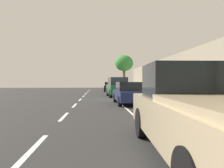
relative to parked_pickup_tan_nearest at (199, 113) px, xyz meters
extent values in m
plane|color=#2B2B2B|center=(-0.47, 14.07, -0.90)|extent=(72.71, 72.71, 0.00)
cube|color=#A6928C|center=(3.32, 14.07, -0.83)|extent=(4.26, 45.44, 0.14)
cube|color=gray|center=(1.11, 14.07, -0.83)|extent=(0.16, 45.44, 0.14)
cube|color=white|center=(-3.48, 0.84, -0.90)|extent=(0.14, 2.20, 0.01)
cube|color=white|center=(-3.48, 5.04, -0.90)|extent=(0.14, 2.20, 0.01)
cube|color=white|center=(-3.48, 9.24, -0.90)|extent=(0.14, 2.20, 0.01)
cube|color=white|center=(-3.48, 13.44, -0.90)|extent=(0.14, 2.20, 0.01)
cube|color=white|center=(-3.48, 17.64, -0.90)|extent=(0.14, 2.20, 0.01)
cube|color=white|center=(-3.48, 21.84, -0.90)|extent=(0.14, 2.20, 0.01)
cube|color=white|center=(-3.48, 26.04, -0.90)|extent=(0.14, 2.20, 0.01)
cube|color=white|center=(-3.48, 30.24, -0.90)|extent=(0.14, 2.20, 0.01)
cube|color=white|center=(-3.48, 34.44, -0.90)|extent=(0.14, 2.20, 0.01)
cube|color=white|center=(-0.36, 14.07, -0.90)|extent=(0.12, 45.44, 0.01)
cube|color=gray|center=(5.71, 14.07, 1.20)|extent=(0.50, 45.44, 4.19)
cube|color=tan|center=(-0.01, -0.11, -0.15)|extent=(2.22, 5.39, 0.80)
cube|color=black|center=(0.04, 0.82, 0.65)|extent=(1.80, 1.58, 0.80)
cylinder|color=black|center=(0.98, 1.49, -0.50)|extent=(0.26, 0.81, 0.80)
cylinder|color=black|center=(-0.82, 1.58, -0.50)|extent=(0.26, 0.81, 0.80)
cube|color=navy|center=(0.16, 9.86, -0.30)|extent=(1.85, 4.44, 0.64)
cube|color=black|center=(0.16, 9.86, 0.32)|extent=(1.59, 2.13, 0.60)
cylinder|color=black|center=(0.94, 11.24, -0.57)|extent=(0.23, 0.66, 0.66)
cylinder|color=black|center=(-0.68, 11.20, -0.57)|extent=(0.23, 0.66, 0.66)
cylinder|color=black|center=(1.00, 8.51, -0.57)|extent=(0.23, 0.66, 0.66)
cylinder|color=black|center=(-0.62, 8.47, -0.57)|extent=(0.23, 0.66, 0.66)
cube|color=#1E512D|center=(0.06, 16.66, -0.12)|extent=(2.09, 4.77, 0.90)
cube|color=black|center=(0.06, 16.66, 0.71)|extent=(1.79, 3.16, 0.76)
cylinder|color=black|center=(0.88, 18.15, -0.52)|extent=(0.25, 0.77, 0.76)
cylinder|color=black|center=(-0.87, 18.08, -0.52)|extent=(0.25, 0.77, 0.76)
cylinder|color=black|center=(0.99, 15.24, -0.52)|extent=(0.25, 0.77, 0.76)
cylinder|color=black|center=(-0.75, 15.17, -0.52)|extent=(0.25, 0.77, 0.76)
cube|color=black|center=(0.03, 28.36, -0.30)|extent=(2.01, 4.49, 0.64)
cube|color=black|center=(0.03, 28.36, 0.32)|extent=(1.67, 2.19, 0.60)
cylinder|color=black|center=(0.91, 29.67, -0.57)|extent=(0.26, 0.67, 0.66)
cylinder|color=black|center=(-0.70, 29.77, -0.57)|extent=(0.26, 0.67, 0.66)
cylinder|color=black|center=(0.76, 26.95, -0.57)|extent=(0.26, 0.67, 0.66)
cylinder|color=black|center=(-0.86, 27.04, -0.57)|extent=(0.26, 0.67, 0.66)
torus|color=black|center=(0.26, 22.05, -0.56)|extent=(0.53, 0.49, 0.68)
torus|color=black|center=(1.03, 22.75, -0.56)|extent=(0.53, 0.49, 0.68)
cylinder|color=black|center=(0.55, 22.32, -0.48)|extent=(0.50, 0.46, 0.50)
cylinder|color=black|center=(0.82, 22.56, -0.49)|extent=(0.13, 0.12, 0.46)
cylinder|color=black|center=(0.58, 22.35, -0.25)|extent=(0.57, 0.51, 0.05)
cylinder|color=black|center=(0.90, 22.64, -0.64)|extent=(0.29, 0.26, 0.19)
cylinder|color=black|center=(0.94, 22.67, -0.41)|extent=(0.22, 0.20, 0.33)
cylinder|color=black|center=(0.28, 22.08, -0.40)|extent=(0.11, 0.10, 0.33)
cube|color=black|center=(0.85, 22.59, -0.22)|extent=(0.25, 0.23, 0.05)
cylinder|color=black|center=(0.31, 22.11, -0.18)|extent=(0.33, 0.36, 0.03)
cylinder|color=#C6B284|center=(0.78, 22.03, -0.47)|extent=(0.15, 0.15, 0.87)
cylinder|color=#C6B284|center=(0.91, 21.88, -0.47)|extent=(0.15, 0.15, 0.87)
cube|color=white|center=(0.84, 21.95, 0.28)|extent=(0.42, 0.44, 0.61)
cylinder|color=white|center=(0.67, 22.15, 0.25)|extent=(0.10, 0.10, 0.58)
cylinder|color=white|center=(1.01, 21.75, 0.25)|extent=(0.10, 0.10, 0.58)
sphere|color=tan|center=(0.84, 21.95, 0.70)|extent=(0.24, 0.24, 0.24)
sphere|color=navy|center=(0.84, 21.95, 0.75)|extent=(0.27, 0.27, 0.27)
cube|color=black|center=(0.99, 22.08, 0.30)|extent=(0.33, 0.35, 0.44)
cylinder|color=brown|center=(1.93, 25.17, 0.95)|extent=(0.34, 0.34, 3.42)
ellipsoid|color=#348538|center=(1.93, 25.17, 3.39)|extent=(2.64, 2.64, 2.33)
cylinder|color=black|center=(4.00, 17.53, -0.35)|extent=(0.15, 0.15, 0.82)
cylinder|color=black|center=(3.81, 17.46, -0.35)|extent=(0.15, 0.15, 0.82)
cube|color=#264C26|center=(3.90, 17.49, 0.35)|extent=(0.44, 0.35, 0.58)
cylinder|color=#264C26|center=(4.15, 17.58, 0.32)|extent=(0.10, 0.10, 0.55)
cylinder|color=#264C26|center=(3.66, 17.40, 0.32)|extent=(0.10, 0.10, 0.55)
sphere|color=tan|center=(3.90, 17.49, 0.75)|extent=(0.23, 0.23, 0.23)
camera|label=1|loc=(-2.03, -3.81, 0.61)|focal=31.99mm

